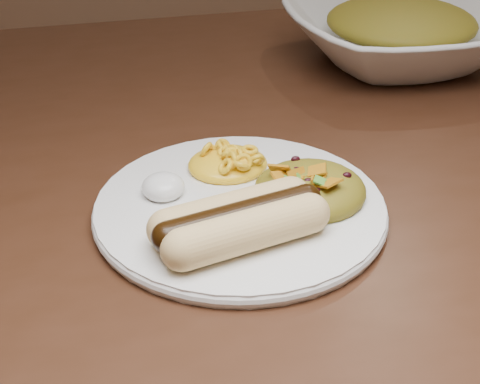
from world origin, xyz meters
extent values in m
cube|color=#3A1F13|center=(0.00, 0.00, 0.73)|extent=(1.60, 0.90, 0.04)
cylinder|color=white|center=(0.00, -0.17, 0.76)|extent=(0.33, 0.33, 0.01)
cylinder|color=#F3D483|center=(-0.01, -0.24, 0.78)|extent=(0.12, 0.06, 0.03)
cylinder|color=#F3D483|center=(-0.01, -0.21, 0.78)|extent=(0.12, 0.06, 0.03)
cylinder|color=#341B06|center=(-0.01, -0.23, 0.78)|extent=(0.13, 0.05, 0.03)
ellipsoid|color=yellow|center=(0.00, -0.11, 0.78)|extent=(0.10, 0.09, 0.03)
ellipsoid|color=white|center=(-0.06, -0.14, 0.78)|extent=(0.04, 0.04, 0.02)
ellipsoid|color=#9C5210|center=(0.06, -0.18, 0.78)|extent=(0.10, 0.10, 0.04)
imported|color=white|center=(0.32, 0.16, 0.79)|extent=(0.32, 0.32, 0.08)
ellipsoid|color=#9C5210|center=(0.32, 0.16, 0.80)|extent=(0.26, 0.26, 0.05)
camera|label=1|loc=(-0.13, -0.67, 1.09)|focal=50.00mm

